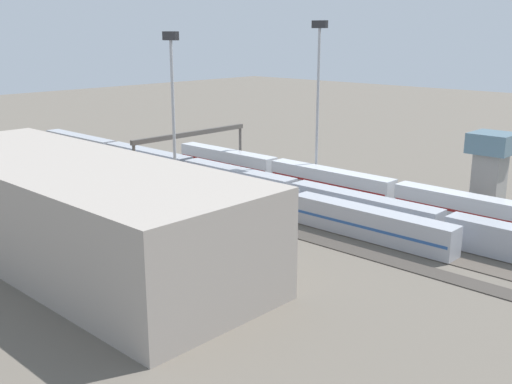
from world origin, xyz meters
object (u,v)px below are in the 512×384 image
at_px(train_on_track_4, 141,177).
at_px(maintenance_shed, 70,210).
at_px(light_mast_0, 318,83).
at_px(light_mast_1, 173,98).
at_px(control_tower, 491,163).
at_px(train_on_track_0, 383,191).
at_px(train_on_track_2, 288,191).
at_px(train_on_track_3, 235,190).
at_px(signal_gantry, 191,139).

distance_m(train_on_track_4, maintenance_shed, 30.96).
relative_size(light_mast_0, light_mast_1, 1.07).
bearing_deg(control_tower, train_on_track_4, 33.33).
bearing_deg(train_on_track_0, light_mast_0, -8.44).
bearing_deg(light_mast_0, maintenance_shed, 89.90).
bearing_deg(light_mast_1, light_mast_0, -103.36).
xyz_separation_m(train_on_track_2, control_tower, (-22.50, -20.10, 4.53)).
xyz_separation_m(train_on_track_0, control_tower, (-11.95, -10.10, 4.52)).
distance_m(train_on_track_3, train_on_track_2, 8.03).
height_order(train_on_track_4, control_tower, control_tower).
distance_m(signal_gantry, maintenance_shed, 38.53).
relative_size(light_mast_1, signal_gantry, 1.02).
bearing_deg(light_mast_1, train_on_track_2, -126.77).
relative_size(train_on_track_2, control_tower, 12.48).
distance_m(train_on_track_2, light_mast_0, 19.95).
xyz_separation_m(light_mast_0, light_mast_1, (6.08, 25.62, -0.94)).
relative_size(signal_gantry, maintenance_shed, 0.47).
bearing_deg(light_mast_0, train_on_track_2, 108.12).
bearing_deg(train_on_track_2, maintenance_shed, 83.20).
xyz_separation_m(train_on_track_2, maintenance_shed, (4.06, 34.02, 3.61)).
distance_m(light_mast_0, light_mast_1, 26.35).
bearing_deg(control_tower, maintenance_shed, 63.86).
xyz_separation_m(train_on_track_3, light_mast_0, (-2.30, -17.16, 15.36)).
height_order(train_on_track_4, light_mast_1, light_mast_1).
height_order(train_on_track_3, light_mast_1, light_mast_1).
relative_size(train_on_track_3, train_on_track_2, 0.51).
height_order(light_mast_0, signal_gantry, light_mast_0).
height_order(train_on_track_3, train_on_track_2, train_on_track_2).
xyz_separation_m(train_on_track_2, signal_gantry, (22.05, 0.00, 5.36)).
bearing_deg(train_on_track_3, control_tower, -138.91).
relative_size(train_on_track_3, light_mast_0, 2.62).
distance_m(train_on_track_0, light_mast_0, 21.21).
bearing_deg(train_on_track_3, light_mast_0, -97.65).
bearing_deg(light_mast_0, train_on_track_4, 48.97).
height_order(signal_gantry, maintenance_shed, maintenance_shed).
xyz_separation_m(train_on_track_4, light_mast_0, (-19.28, -22.16, 15.21)).
distance_m(train_on_track_2, signal_gantry, 22.69).
bearing_deg(maintenance_shed, train_on_track_0, -108.35).
bearing_deg(train_on_track_3, train_on_track_0, -138.29).
bearing_deg(train_on_track_0, train_on_track_2, 43.47).
bearing_deg(train_on_track_4, maintenance_shed, 128.64).
height_order(train_on_track_0, maintenance_shed, maintenance_shed).
relative_size(train_on_track_4, light_mast_1, 0.39).
relative_size(train_on_track_0, signal_gantry, 3.62).
bearing_deg(light_mast_1, signal_gantry, -48.34).
relative_size(train_on_track_0, light_mast_0, 3.32).
xyz_separation_m(train_on_track_3, maintenance_shed, (-2.22, 29.02, 3.66)).
bearing_deg(signal_gantry, train_on_track_0, -162.94).
bearing_deg(light_mast_0, control_tower, -163.31).
height_order(train_on_track_0, light_mast_1, light_mast_1).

